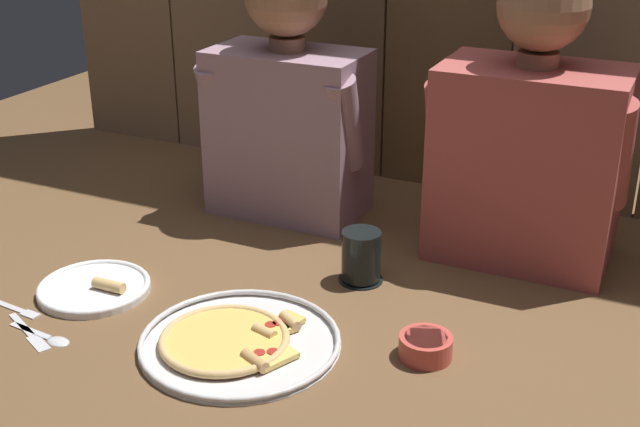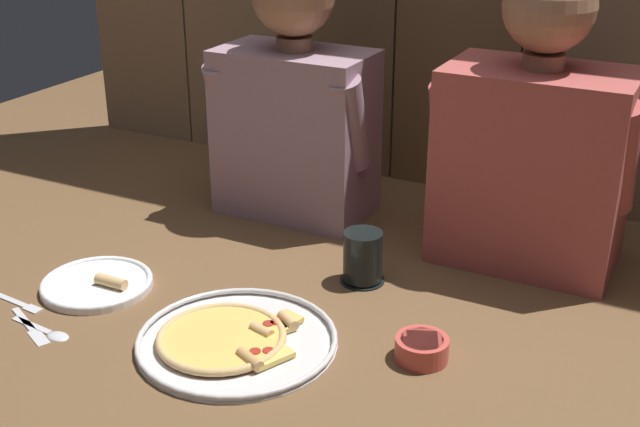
# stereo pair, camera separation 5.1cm
# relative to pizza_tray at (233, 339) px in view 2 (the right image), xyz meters

# --- Properties ---
(ground_plane) EXTENTS (3.20, 3.20, 0.00)m
(ground_plane) POSITION_rel_pizza_tray_xyz_m (0.09, 0.11, -0.01)
(ground_plane) COLOR brown
(pizza_tray) EXTENTS (0.35, 0.35, 0.03)m
(pizza_tray) POSITION_rel_pizza_tray_xyz_m (0.00, 0.00, 0.00)
(pizza_tray) COLOR silver
(pizza_tray) RESTS_ON ground
(dinner_plate) EXTENTS (0.22, 0.22, 0.03)m
(dinner_plate) POSITION_rel_pizza_tray_xyz_m (-0.35, 0.05, -0.00)
(dinner_plate) COLOR white
(dinner_plate) RESTS_ON ground
(drinking_glass) EXTENTS (0.09, 0.09, 0.11)m
(drinking_glass) POSITION_rel_pizza_tray_xyz_m (0.10, 0.31, 0.04)
(drinking_glass) COLOR black
(drinking_glass) RESTS_ON ground
(dipping_bowl) EXTENTS (0.09, 0.09, 0.04)m
(dipping_bowl) POSITION_rel_pizza_tray_xyz_m (0.31, 0.11, 0.01)
(dipping_bowl) COLOR #CC4C42
(dipping_bowl) RESTS_ON ground
(table_fork) EXTENTS (0.13, 0.03, 0.01)m
(table_fork) POSITION_rel_pizza_tray_xyz_m (-0.44, -0.07, -0.01)
(table_fork) COLOR silver
(table_fork) RESTS_ON ground
(table_knife) EXTENTS (0.15, 0.08, 0.01)m
(table_knife) POSITION_rel_pizza_tray_xyz_m (-0.36, -0.12, -0.01)
(table_knife) COLOR silver
(table_knife) RESTS_ON ground
(table_spoon) EXTENTS (0.14, 0.03, 0.01)m
(table_spoon) POSITION_rel_pizza_tray_xyz_m (-0.31, -0.12, -0.01)
(table_spoon) COLOR silver
(table_spoon) RESTS_ON ground
(diner_left) EXTENTS (0.38, 0.21, 0.60)m
(diner_left) POSITION_rel_pizza_tray_xyz_m (-0.18, 0.56, 0.27)
(diner_left) COLOR gray
(diner_left) RESTS_ON ground
(diner_right) EXTENTS (0.40, 0.23, 0.62)m
(diner_right) POSITION_rel_pizza_tray_xyz_m (0.36, 0.56, 0.26)
(diner_right) COLOR #AD4C47
(diner_right) RESTS_ON ground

